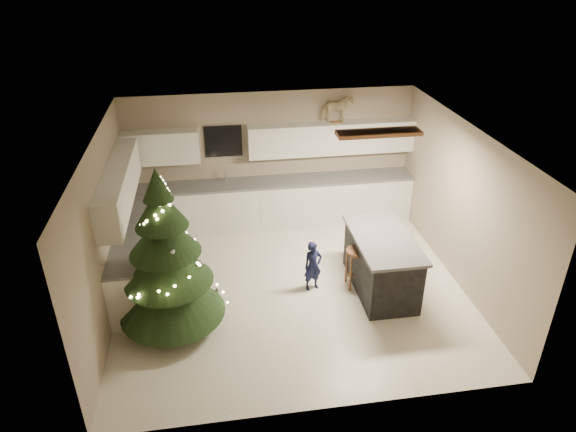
# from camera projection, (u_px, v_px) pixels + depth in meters

# --- Properties ---
(ground_plane) EXTENTS (5.50, 5.50, 0.00)m
(ground_plane) POSITION_uv_depth(u_px,v_px,m) (291.00, 288.00, 8.41)
(ground_plane) COLOR silver
(room_shell) EXTENTS (5.52, 5.02, 2.61)m
(room_shell) POSITION_uv_depth(u_px,v_px,m) (293.00, 191.00, 7.59)
(room_shell) COLOR gray
(room_shell) RESTS_ON ground_plane
(cabinetry) EXTENTS (5.50, 3.20, 2.00)m
(cabinetry) POSITION_uv_depth(u_px,v_px,m) (228.00, 205.00, 9.36)
(cabinetry) COLOR silver
(cabinetry) RESTS_ON ground_plane
(island) EXTENTS (0.90, 1.70, 0.95)m
(island) POSITION_uv_depth(u_px,v_px,m) (381.00, 263.00, 8.19)
(island) COLOR black
(island) RESTS_ON ground_plane
(bar_stool) EXTENTS (0.36, 0.36, 0.68)m
(bar_stool) POSITION_uv_depth(u_px,v_px,m) (357.00, 259.00, 8.23)
(bar_stool) COLOR brown
(bar_stool) RESTS_ON ground_plane
(christmas_tree) EXTENTS (1.57, 1.51, 2.50)m
(christmas_tree) POSITION_uv_depth(u_px,v_px,m) (168.00, 266.00, 7.13)
(christmas_tree) COLOR #3F2816
(christmas_tree) RESTS_ON ground_plane
(toddler) EXTENTS (0.35, 0.28, 0.85)m
(toddler) POSITION_uv_depth(u_px,v_px,m) (313.00, 266.00, 8.21)
(toddler) COLOR #121139
(toddler) RESTS_ON ground_plane
(rocking_horse) EXTENTS (0.63, 0.41, 0.51)m
(rocking_horse) POSITION_uv_depth(u_px,v_px,m) (337.00, 109.00, 9.53)
(rocking_horse) COLOR brown
(rocking_horse) RESTS_ON cabinetry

